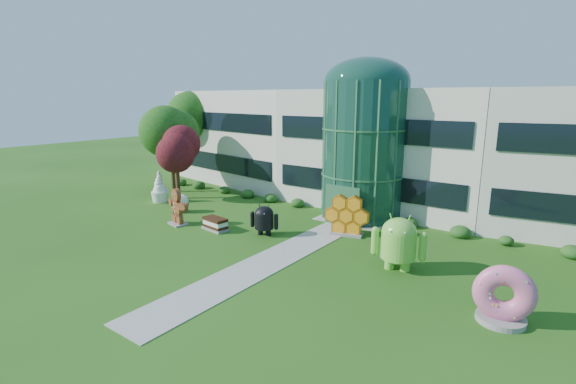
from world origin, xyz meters
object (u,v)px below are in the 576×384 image
Objects in this scene: android_black at (264,218)px; gingerbread at (177,206)px; donut at (504,293)px; android_green at (399,240)px.

android_black is 0.81× the size of gingerbread.
gingerbread is (-20.73, 0.92, 0.07)m from donut.
android_black is 14.61m from donut.
android_black is at bearing 29.57° from gingerbread.
gingerbread reaches higher than android_black.
donut is (5.30, -2.46, -0.41)m from android_green.
gingerbread is at bearing 165.05° from donut.
donut reaches higher than android_black.
donut is at bearing -40.43° from android_green.
donut is at bearing 11.43° from gingerbread.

